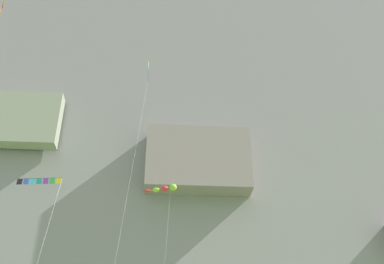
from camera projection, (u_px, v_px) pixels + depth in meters
cliff_face at (191, 196)px, 77.49m from camera, size 180.00×32.38×69.23m
kite_banner_high_left at (142, 107)px, 45.96m from camera, size 2.66×5.51×34.05m
kite_banner_near_cliff at (36, 200)px, 27.78m from camera, size 2.81×3.33×15.63m
kite_windsock_mid_left at (165, 189)px, 51.20m from camera, size 3.73×6.03×24.96m
kite_banner_upper_left at (2, 25)px, 21.09m from camera, size 3.15×3.17×20.41m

